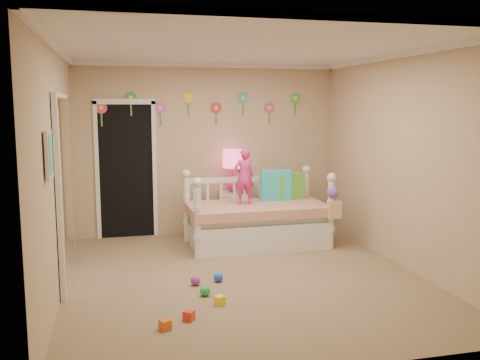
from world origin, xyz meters
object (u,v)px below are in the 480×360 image
object	(u,v)px
daybed	(257,208)
table_lamp	(232,164)
child	(244,177)
nightstand	(233,213)

from	to	relation	value
daybed	table_lamp	xyz separation A→B (m)	(-0.19, 0.72, 0.56)
child	nightstand	size ratio (longest dim) A/B	1.19
table_lamp	child	bearing A→B (deg)	-89.13
daybed	child	bearing A→B (deg)	170.65
daybed	child	size ratio (longest dim) A/B	2.49
nightstand	table_lamp	size ratio (longest dim) A/B	1.01
child	table_lamp	size ratio (longest dim) A/B	1.21
child	table_lamp	world-z (taller)	child
daybed	nightstand	xyz separation A→B (m)	(-0.19, 0.72, -0.20)
child	nightstand	distance (m)	0.96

